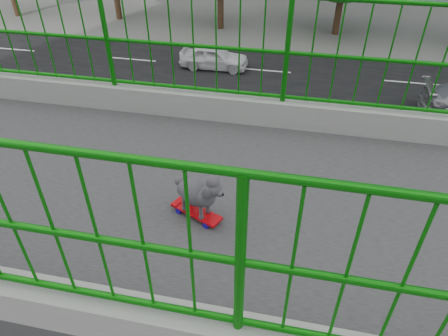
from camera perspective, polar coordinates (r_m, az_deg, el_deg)
road at (r=18.42m, az=3.33°, el=6.28°), size 18.00×90.00×0.02m
footbridge at (r=5.44m, az=-17.73°, el=-15.92°), size 3.00×24.00×7.00m
railing at (r=4.10m, az=-22.86°, el=1.44°), size 3.00×24.00×1.42m
skateboard at (r=3.45m, az=-3.92°, el=-6.26°), size 0.31×0.48×0.06m
poodle at (r=3.28m, az=-3.73°, el=-3.42°), size 0.32×0.46×0.41m
car_0 at (r=12.35m, az=14.80°, el=-9.15°), size 1.75×4.36×1.48m
car_4 at (r=23.75m, az=-1.44°, el=15.40°), size 1.56×3.87×1.32m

